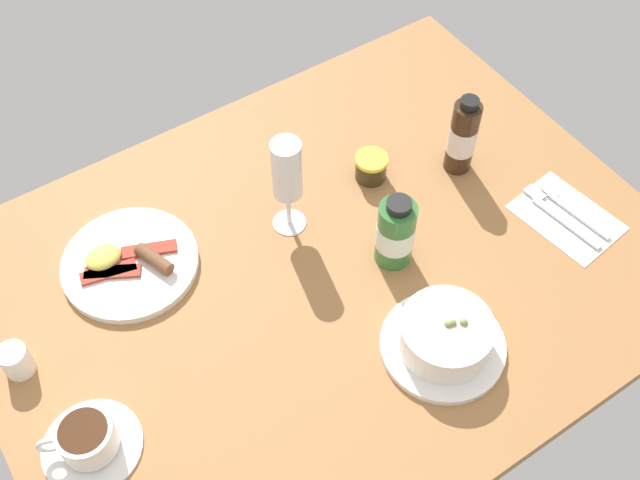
# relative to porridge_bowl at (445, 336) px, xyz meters

# --- Properties ---
(ground_plane) EXTENTS (1.10, 0.84, 0.03)m
(ground_plane) POSITION_rel_porridge_bowl_xyz_m (-0.07, 0.22, -0.05)
(ground_plane) COLOR #9E6B3D
(porridge_bowl) EXTENTS (0.19, 0.19, 0.08)m
(porridge_bowl) POSITION_rel_porridge_bowl_xyz_m (0.00, 0.00, 0.00)
(porridge_bowl) COLOR white
(porridge_bowl) RESTS_ON ground_plane
(cutlery_setting) EXTENTS (0.15, 0.19, 0.01)m
(cutlery_setting) POSITION_rel_porridge_bowl_xyz_m (0.34, 0.08, -0.03)
(cutlery_setting) COLOR white
(cutlery_setting) RESTS_ON ground_plane
(coffee_cup) EXTENTS (0.14, 0.14, 0.06)m
(coffee_cup) POSITION_rel_porridge_bowl_xyz_m (-0.51, 0.15, -0.01)
(coffee_cup) COLOR white
(coffee_cup) RESTS_ON ground_plane
(creamer_jug) EXTENTS (0.04, 0.05, 0.06)m
(creamer_jug) POSITION_rel_porridge_bowl_xyz_m (-0.55, 0.32, -0.01)
(creamer_jug) COLOR white
(creamer_jug) RESTS_ON ground_plane
(wine_glass) EXTENTS (0.06, 0.06, 0.19)m
(wine_glass) POSITION_rel_porridge_bowl_xyz_m (-0.06, 0.33, 0.09)
(wine_glass) COLOR white
(wine_glass) RESTS_ON ground_plane
(jam_jar) EXTENTS (0.06, 0.06, 0.05)m
(jam_jar) POSITION_rel_porridge_bowl_xyz_m (0.11, 0.34, -0.01)
(jam_jar) COLOR #342D16
(jam_jar) RESTS_ON ground_plane
(sauce_bottle_brown) EXTENTS (0.05, 0.05, 0.16)m
(sauce_bottle_brown) POSITION_rel_porridge_bowl_xyz_m (0.26, 0.28, 0.04)
(sauce_bottle_brown) COLOR #382314
(sauce_bottle_brown) RESTS_ON ground_plane
(sauce_bottle_green) EXTENTS (0.06, 0.06, 0.14)m
(sauce_bottle_green) POSITION_rel_porridge_bowl_xyz_m (0.04, 0.18, 0.03)
(sauce_bottle_green) COLOR #337233
(sauce_bottle_green) RESTS_ON ground_plane
(breakfast_plate) EXTENTS (0.22, 0.22, 0.04)m
(breakfast_plate) POSITION_rel_porridge_bowl_xyz_m (-0.33, 0.40, -0.02)
(breakfast_plate) COLOR white
(breakfast_plate) RESTS_ON ground_plane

